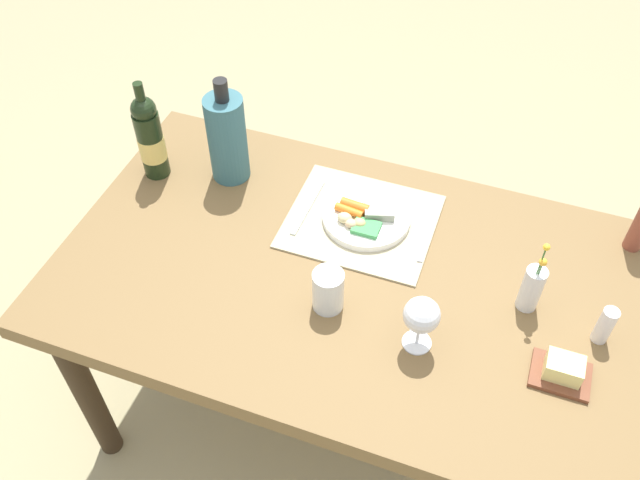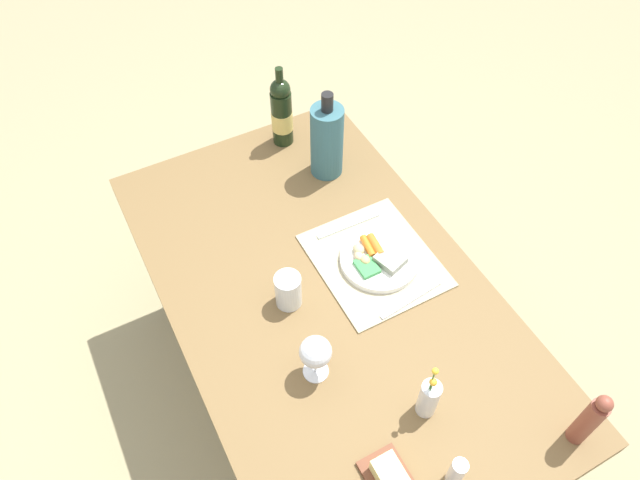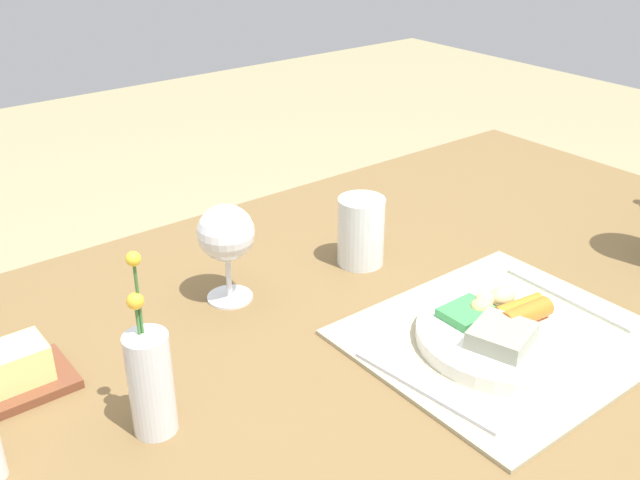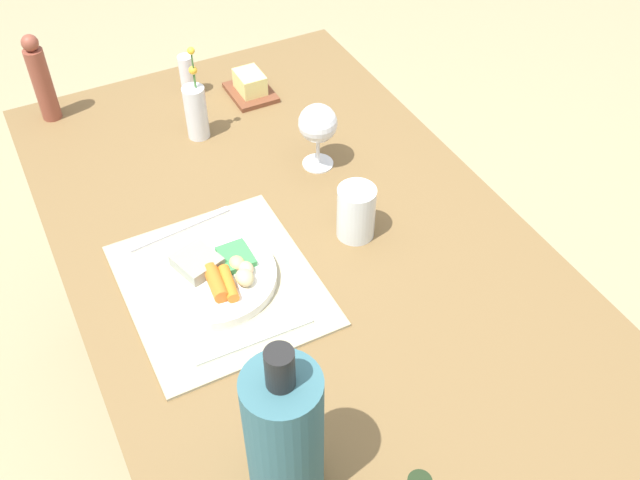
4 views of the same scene
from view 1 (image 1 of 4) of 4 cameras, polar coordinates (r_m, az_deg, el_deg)
ground_plane at (r=2.31m, az=1.91°, el=-14.27°), size 8.00×8.00×0.00m
dining_table at (r=1.77m, az=2.43°, el=-4.45°), size 1.47×0.87×0.73m
placemat at (r=1.82m, az=3.46°, el=1.58°), size 0.39×0.34×0.01m
dinner_plate at (r=1.81m, az=3.87°, el=2.01°), size 0.24×0.24×0.05m
fork at (r=1.81m, az=8.80°, el=0.72°), size 0.04×0.21×0.00m
knife at (r=1.85m, az=-1.03°, el=2.76°), size 0.02×0.21×0.00m
salt_shaker at (r=1.67m, az=22.76°, el=-6.61°), size 0.04×0.04×0.10m
flower_vase at (r=1.66m, az=17.32°, el=-3.82°), size 0.05×0.05×0.22m
water_tumbler at (r=1.60m, az=0.68°, el=-4.38°), size 0.08×0.08×0.11m
wine_glass at (r=1.51m, az=8.50°, el=-6.31°), size 0.08×0.08×0.15m
butter_dish at (r=1.60m, az=19.63°, el=-10.27°), size 0.13×0.10×0.06m
wine_bottle at (r=1.94m, az=-14.04°, el=8.31°), size 0.07×0.07×0.30m
cooler_bottle at (r=1.89m, az=-7.78°, el=8.50°), size 0.11×0.11×0.32m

